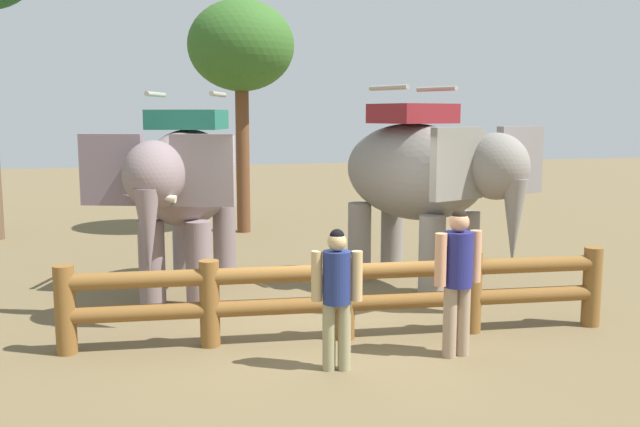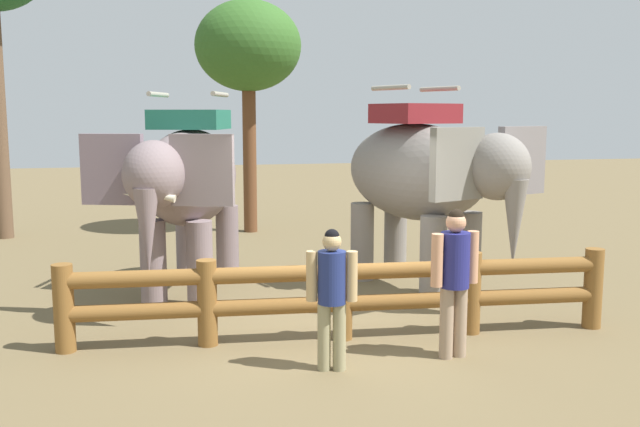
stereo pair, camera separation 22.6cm
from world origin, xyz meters
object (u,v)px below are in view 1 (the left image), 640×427
log_fence (345,291)px  elephant_near_left (185,183)px  tourist_man_in_blue (337,289)px  tourist_woman_in_black (458,272)px  elephant_center (422,177)px  tree_back_center (241,49)px

log_fence → elephant_near_left: 3.34m
tourist_man_in_blue → tourist_woman_in_black: bearing=3.7°
elephant_center → tourist_woman_in_black: size_ratio=2.22×
elephant_near_left → tourist_man_in_blue: (1.39, -3.59, -0.84)m
elephant_near_left → elephant_center: elephant_center is taller
tourist_woman_in_black → tourist_man_in_blue: (-1.46, -0.09, -0.09)m
elephant_near_left → tourist_woman_in_black: 4.57m
log_fence → tourist_man_in_blue: size_ratio=4.38×
elephant_near_left → tourist_man_in_blue: bearing=-68.9°
elephant_near_left → tourist_woman_in_black: bearing=-50.9°
log_fence → elephant_center: elephant_center is taller
tourist_man_in_blue → log_fence: bearing=69.0°
log_fence → tourist_woman_in_black: size_ratio=3.98×
tree_back_center → log_fence: bearing=-89.2°
elephant_near_left → tourist_woman_in_black: elephant_near_left is taller
log_fence → tree_back_center: bearing=90.8°
tourist_woman_in_black → log_fence: bearing=139.4°
elephant_center → tourist_man_in_blue: 3.91m
log_fence → elephant_center: (1.84, 2.07, 1.20)m
elephant_center → tourist_woman_in_black: elephant_center is taller
elephant_center → elephant_near_left: bearing=171.9°
tree_back_center → elephant_near_left: bearing=-106.3°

